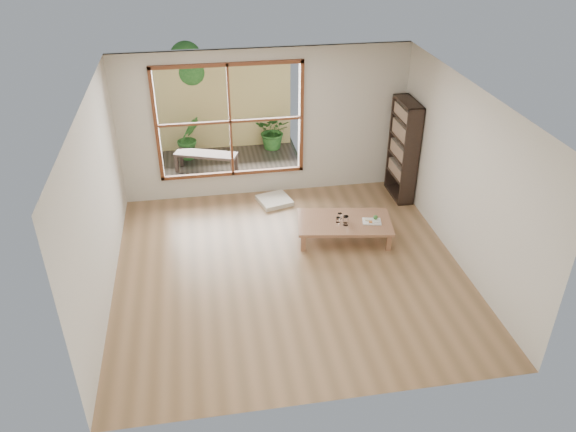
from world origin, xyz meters
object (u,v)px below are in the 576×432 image
object	(u,v)px
low_table	(344,223)
food_tray	(372,220)
garden_bench	(206,156)
bookshelf	(403,150)

from	to	relation	value
low_table	food_tray	distance (m)	0.44
low_table	garden_bench	distance (m)	3.43
low_table	food_tray	world-z (taller)	food_tray
bookshelf	garden_bench	size ratio (longest dim) A/B	1.42
bookshelf	food_tray	size ratio (longest dim) A/B	5.52
low_table	food_tray	bearing A→B (deg)	-2.92
bookshelf	garden_bench	xyz separation A→B (m)	(-3.38, 1.52, -0.54)
bookshelf	food_tray	world-z (taller)	bookshelf
low_table	garden_bench	world-z (taller)	garden_bench
low_table	food_tray	size ratio (longest dim) A/B	4.90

